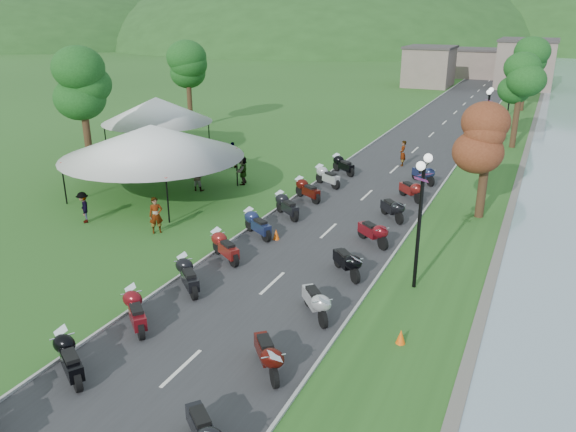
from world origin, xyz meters
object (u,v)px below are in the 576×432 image
at_px(vendor_tent_main, 153,160).
at_px(pedestrian_b, 198,190).
at_px(pedestrian_c, 85,222).
at_px(pedestrian_a, 157,233).

xyz_separation_m(vendor_tent_main, pedestrian_b, (1.75, 1.63, -2.00)).
height_order(vendor_tent_main, pedestrian_b, vendor_tent_main).
bearing_deg(pedestrian_c, pedestrian_b, 113.72).
distance_m(pedestrian_b, pedestrian_c, 7.09).
relative_size(vendor_tent_main, pedestrian_a, 3.88).
bearing_deg(vendor_tent_main, pedestrian_c, -94.59).
bearing_deg(pedestrian_c, vendor_tent_main, 126.84).
relative_size(vendor_tent_main, pedestrian_c, 4.33).
distance_m(vendor_tent_main, pedestrian_a, 6.31).
distance_m(pedestrian_a, pedestrian_c, 4.11).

